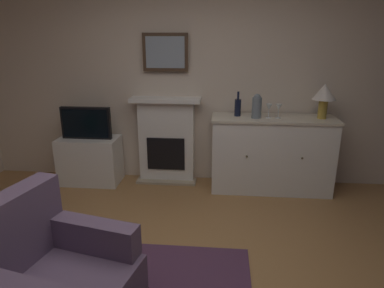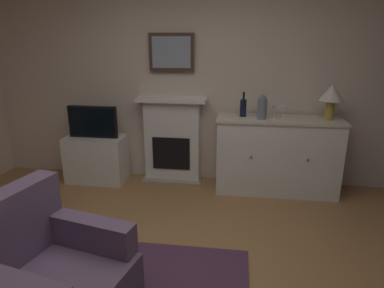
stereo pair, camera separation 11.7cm
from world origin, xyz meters
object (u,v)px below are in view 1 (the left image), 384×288
object	(u,v)px
wine_glass_center	(279,108)
wine_glass_left	(269,108)
wine_bottle	(238,107)
tv_set	(86,123)
fireplace_unit	(167,140)
table_lamp	(324,94)
tv_cabinet	(90,160)
sideboard_cabinet	(271,154)
framed_picture	(165,52)
vase_decorative	(257,106)
armchair	(52,281)

from	to	relation	value
wine_glass_center	wine_glass_left	bearing A→B (deg)	179.97
wine_bottle	tv_set	size ratio (longest dim) A/B	0.47
fireplace_unit	wine_glass_left	distance (m)	1.35
table_lamp	wine_glass_center	size ratio (longest dim) A/B	2.42
table_lamp	tv_set	bearing A→B (deg)	-179.83
fireplace_unit	wine_glass_left	bearing A→B (deg)	-9.47
table_lamp	tv_cabinet	size ratio (longest dim) A/B	0.53
tv_cabinet	tv_set	world-z (taller)	tv_set
sideboard_cabinet	wine_glass_center	xyz separation A→B (m)	(0.04, -0.03, 0.58)
wine_glass_left	framed_picture	bearing A→B (deg)	168.50
tv_cabinet	tv_set	xyz separation A→B (m)	(-0.00, -0.02, 0.50)
sideboard_cabinet	tv_set	size ratio (longest dim) A/B	2.34
wine_glass_center	table_lamp	bearing A→B (deg)	3.38
framed_picture	tv_cabinet	bearing A→B (deg)	-167.99
wine_bottle	wine_glass_center	world-z (taller)	wine_bottle
sideboard_cabinet	wine_glass_left	bearing A→B (deg)	-157.42
tv_cabinet	table_lamp	bearing A→B (deg)	-0.30
vase_decorative	armchair	world-z (taller)	vase_decorative
tv_set	framed_picture	bearing A→B (deg)	13.31
wine_glass_left	tv_cabinet	distance (m)	2.33
framed_picture	wine_glass_left	bearing A→B (deg)	-11.50
tv_cabinet	armchair	xyz separation A→B (m)	(0.66, -2.32, 0.08)
table_lamp	tv_cabinet	bearing A→B (deg)	179.70
table_lamp	armchair	size ratio (longest dim) A/B	0.42
wine_bottle	tv_set	bearing A→B (deg)	-178.49
wine_glass_left	sideboard_cabinet	bearing A→B (deg)	22.58
fireplace_unit	table_lamp	xyz separation A→B (m)	(1.85, -0.18, 0.65)
wine_glass_left	tv_cabinet	xyz separation A→B (m)	(-2.21, 0.04, -0.74)
framed_picture	wine_bottle	bearing A→B (deg)	-11.60
framed_picture	wine_glass_center	xyz separation A→B (m)	(1.35, -0.25, -0.60)
wine_glass_center	sideboard_cabinet	bearing A→B (deg)	142.84
wine_bottle	vase_decorative	size ratio (longest dim) A/B	1.03
table_lamp	tv_set	world-z (taller)	table_lamp
sideboard_cabinet	vase_decorative	size ratio (longest dim) A/B	5.15
fireplace_unit	table_lamp	distance (m)	1.97
table_lamp	wine_bottle	world-z (taller)	table_lamp
wine_glass_left	wine_glass_center	world-z (taller)	same
sideboard_cabinet	tv_set	distance (m)	2.31
wine_glass_left	vase_decorative	size ratio (longest dim) A/B	0.59
tv_cabinet	wine_glass_center	bearing A→B (deg)	-1.10
wine_bottle	fireplace_unit	bearing A→B (deg)	171.24
tv_set	tv_cabinet	bearing A→B (deg)	90.00
vase_decorative	sideboard_cabinet	bearing A→B (deg)	13.21
fireplace_unit	sideboard_cabinet	distance (m)	1.32
fireplace_unit	framed_picture	world-z (taller)	framed_picture
framed_picture	fireplace_unit	bearing A→B (deg)	-90.00
wine_glass_center	wine_bottle	bearing A→B (deg)	171.37
fireplace_unit	table_lamp	bearing A→B (deg)	-5.47
sideboard_cabinet	armchair	size ratio (longest dim) A/B	1.51
fireplace_unit	tv_cabinet	size ratio (longest dim) A/B	1.47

